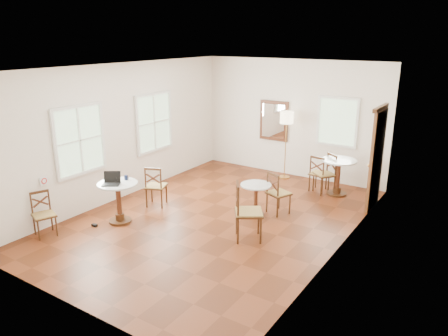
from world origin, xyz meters
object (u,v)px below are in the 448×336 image
(navy_mug, at_px, (126,178))
(water_glass, at_px, (117,180))
(chair_near_b, at_px, (44,214))
(mouse, at_px, (116,183))
(chair_mid_b, at_px, (247,212))
(chair_mid_a, at_px, (278,193))
(laptop, at_px, (112,181))
(cafe_table_back, at_px, (338,173))
(cafe_table_mid, at_px, (256,196))
(chair_near_a, at_px, (156,186))
(floor_lamp, at_px, (287,122))
(chair_back_a, at_px, (319,174))
(power_adapter, at_px, (95,225))
(cafe_table_near, at_px, (119,198))
(chair_back_b, at_px, (325,174))

(navy_mug, xyz_separation_m, water_glass, (-0.03, -0.22, 0.01))
(chair_near_b, bearing_deg, mouse, -12.06)
(mouse, relative_size, water_glass, 0.76)
(chair_mid_b, bearing_deg, chair_mid_a, -31.38)
(laptop, xyz_separation_m, mouse, (0.05, 0.05, -0.04))
(cafe_table_back, bearing_deg, cafe_table_mid, -115.70)
(chair_mid_a, distance_m, water_glass, 3.25)
(chair_near_a, bearing_deg, floor_lamp, -137.83)
(chair_back_a, xyz_separation_m, laptop, (-2.69, -3.94, 0.44))
(power_adapter, bearing_deg, cafe_table_near, 57.86)
(chair_back_b, distance_m, power_adapter, 5.27)
(cafe_table_back, bearing_deg, mouse, -128.26)
(cafe_table_back, height_order, mouse, mouse)
(water_glass, relative_size, power_adapter, 1.02)
(water_glass, bearing_deg, cafe_table_near, -25.12)
(chair_near_b, bearing_deg, laptop, -11.24)
(chair_mid_a, xyz_separation_m, floor_lamp, (-0.89, 2.20, 1.03))
(chair_mid_a, distance_m, mouse, 3.26)
(chair_near_a, xyz_separation_m, chair_back_b, (2.77, 2.79, 0.01))
(chair_back_a, height_order, navy_mug, navy_mug)
(chair_near_b, xyz_separation_m, water_glass, (0.70, 1.18, 0.46))
(chair_mid_a, bearing_deg, chair_back_a, -74.52)
(chair_mid_b, relative_size, floor_lamp, 0.62)
(chair_near_b, distance_m, water_glass, 1.45)
(mouse, height_order, water_glass, water_glass)
(laptop, bearing_deg, mouse, 9.25)
(laptop, distance_m, mouse, 0.08)
(chair_mid_a, bearing_deg, chair_near_b, 69.24)
(mouse, bearing_deg, chair_mid_a, 21.36)
(chair_near_a, xyz_separation_m, navy_mug, (-0.02, -0.82, 0.42))
(cafe_table_back, height_order, navy_mug, navy_mug)
(laptop, height_order, water_glass, laptop)
(cafe_table_near, xyz_separation_m, chair_back_b, (2.79, 3.84, -0.05))
(cafe_table_mid, bearing_deg, power_adapter, -136.81)
(chair_near_a, xyz_separation_m, chair_mid_b, (2.46, -0.31, 0.08))
(cafe_table_back, bearing_deg, chair_mid_a, -111.02)
(chair_near_b, relative_size, laptop, 2.00)
(chair_back_a, xyz_separation_m, navy_mug, (-2.64, -3.61, 0.43))
(chair_near_a, relative_size, laptop, 2.17)
(chair_back_b, bearing_deg, chair_near_a, -97.19)
(cafe_table_mid, xyz_separation_m, chair_back_b, (0.71, 2.06, 0.05))
(chair_near_b, xyz_separation_m, chair_back_b, (3.52, 5.01, 0.05))
(cafe_table_mid, xyz_separation_m, chair_back_a, (0.56, 2.06, 0.03))
(chair_back_b, bearing_deg, cafe_table_near, -88.41)
(cafe_table_mid, distance_m, chair_mid_a, 0.47)
(chair_near_a, relative_size, chair_back_b, 0.97)
(cafe_table_near, bearing_deg, chair_near_b, -121.89)
(chair_mid_a, xyz_separation_m, laptop, (-2.47, -2.21, 0.43))
(cafe_table_mid, bearing_deg, mouse, -138.74)
(water_glass, bearing_deg, chair_mid_a, 40.72)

